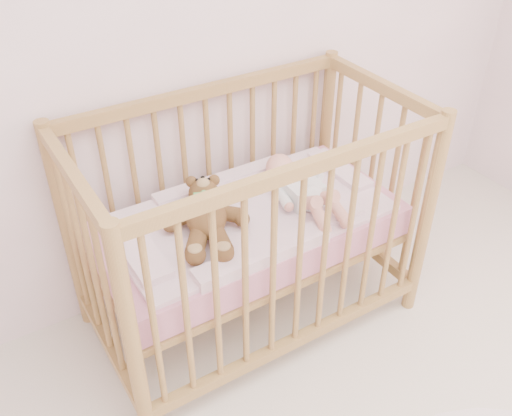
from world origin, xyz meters
TOP-DOWN VIEW (x-y plane):
  - crib at (0.14, 1.60)m, footprint 1.36×0.76m
  - mattress at (0.14, 1.60)m, footprint 1.22×0.62m
  - blanket at (0.14, 1.60)m, footprint 1.10×0.58m
  - baby at (0.37, 1.58)m, footprint 0.29×0.56m
  - teddy_bear at (-0.07, 1.58)m, footprint 0.52×0.59m

SIDE VIEW (x-z plane):
  - mattress at x=0.14m, z-range 0.42..0.55m
  - crib at x=0.14m, z-range 0.00..1.00m
  - blanket at x=0.14m, z-range 0.53..0.59m
  - baby at x=0.37m, z-range 0.57..0.70m
  - teddy_bear at x=-0.07m, z-range 0.58..0.71m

